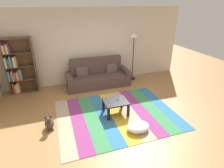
{
  "coord_description": "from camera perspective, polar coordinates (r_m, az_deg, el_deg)",
  "views": [
    {
      "loc": [
        -1.55,
        -3.91,
        2.82
      ],
      "look_at": [
        -0.03,
        0.58,
        0.65
      ],
      "focal_mm": 28.72,
      "sensor_mm": 36.0,
      "label": 1
    }
  ],
  "objects": [
    {
      "name": "tv_remote",
      "position": [
        4.92,
        1.79,
        -4.77
      ],
      "size": [
        0.1,
        0.15,
        0.02
      ],
      "primitive_type": "cube",
      "rotation": [
        0.0,
        0.0,
        -0.43
      ],
      "color": "black",
      "rests_on": "coffee_table"
    },
    {
      "name": "bookshelf",
      "position": [
        6.62,
        -27.99,
        4.55
      ],
      "size": [
        0.9,
        0.28,
        1.84
      ],
      "color": "brown",
      "rests_on": "ground_plane"
    },
    {
      "name": "dog",
      "position": [
        4.69,
        -19.35,
        -11.61
      ],
      "size": [
        0.22,
        0.35,
        0.4
      ],
      "color": "#473D33",
      "rests_on": "ground_plane"
    },
    {
      "name": "rug",
      "position": [
        5.02,
        1.5,
        -9.54
      ],
      "size": [
        3.18,
        2.49,
        0.01
      ],
      "color": "tan",
      "rests_on": "ground_plane"
    },
    {
      "name": "standing_lamp",
      "position": [
        6.87,
        6.97,
        13.37
      ],
      "size": [
        0.32,
        0.32,
        1.8
      ],
      "color": "black",
      "rests_on": "ground_plane"
    },
    {
      "name": "pouf",
      "position": [
        4.45,
        8.3,
        -13.31
      ],
      "size": [
        0.55,
        0.44,
        0.19
      ],
      "primitive_type": "ellipsoid",
      "color": "white",
      "rests_on": "rug"
    },
    {
      "name": "ground_plane",
      "position": [
        5.06,
        2.46,
        -9.29
      ],
      "size": [
        14.0,
        14.0,
        0.0
      ],
      "primitive_type": "plane",
      "color": "#9E7042"
    },
    {
      "name": "couch",
      "position": [
        6.59,
        -4.52,
        2.38
      ],
      "size": [
        2.26,
        0.8,
        1.0
      ],
      "color": "#4C3833",
      "rests_on": "ground_plane"
    },
    {
      "name": "coffee_table",
      "position": [
        4.88,
        1.15,
        -6.17
      ],
      "size": [
        0.63,
        0.55,
        0.39
      ],
      "color": "black",
      "rests_on": "rug"
    },
    {
      "name": "back_wall",
      "position": [
        6.8,
        -5.2,
        12.01
      ],
      "size": [
        6.8,
        0.1,
        2.7
      ],
      "primitive_type": "cube",
      "color": "beige",
      "rests_on": "ground_plane"
    }
  ]
}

